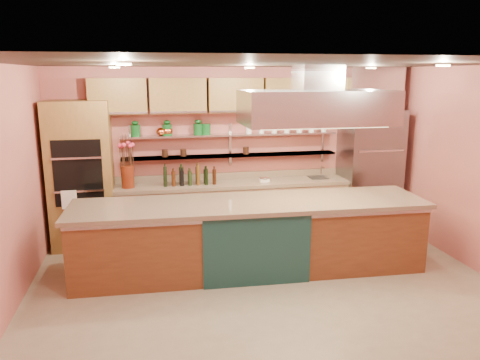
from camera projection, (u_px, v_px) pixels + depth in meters
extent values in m
cube|color=tan|center=(269.00, 293.00, 5.88)|extent=(6.00, 5.00, 0.02)
cube|color=black|center=(272.00, 63.00, 5.26)|extent=(6.00, 5.00, 0.02)
cube|color=#CC6B60|center=(233.00, 151.00, 7.96)|extent=(6.00, 0.04, 2.80)
cube|color=#CC6B60|center=(365.00, 267.00, 3.18)|extent=(6.00, 0.04, 2.80)
cube|color=olive|center=(81.00, 175.00, 7.24)|extent=(0.95, 0.64, 2.30)
cube|color=slate|center=(369.00, 170.00, 8.14)|extent=(0.95, 0.72, 2.10)
cube|color=tan|center=(233.00, 209.00, 7.87)|extent=(3.84, 0.64, 0.93)
cube|color=#B3B6BA|center=(231.00, 156.00, 7.84)|extent=(3.60, 0.26, 0.03)
cube|color=#B3B6BA|center=(231.00, 135.00, 7.76)|extent=(3.60, 0.26, 0.03)
cube|color=olive|center=(235.00, 95.00, 7.58)|extent=(4.60, 0.36, 0.55)
cube|color=#B3B6BA|center=(316.00, 107.00, 6.25)|extent=(2.00, 1.00, 0.45)
cube|color=#FFE5A5|center=(268.00, 66.00, 5.46)|extent=(4.00, 2.80, 0.02)
cube|color=brown|center=(250.00, 236.00, 6.47)|extent=(4.77, 1.18, 0.99)
cylinder|color=#64200F|center=(128.00, 177.00, 7.36)|extent=(0.21, 0.21, 0.35)
cube|color=black|center=(190.00, 176.00, 7.55)|extent=(0.94, 0.56, 0.29)
cube|color=white|center=(264.00, 179.00, 7.81)|extent=(0.17, 0.13, 0.09)
cylinder|color=white|center=(321.00, 172.00, 8.09)|extent=(0.03, 0.03, 0.20)
ellipsoid|color=#D66331|center=(161.00, 132.00, 7.52)|extent=(0.20, 0.20, 0.13)
cylinder|color=#104D1C|center=(206.00, 129.00, 7.66)|extent=(0.17, 0.17, 0.17)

